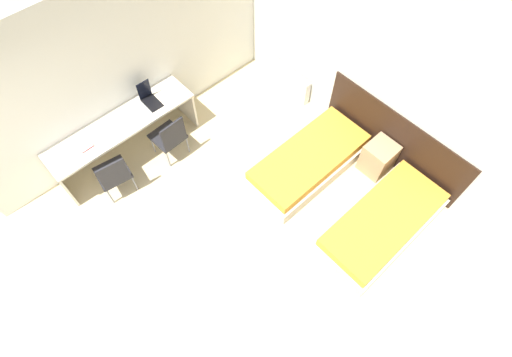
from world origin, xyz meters
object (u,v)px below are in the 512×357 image
(bed_near_window, at_px, (309,161))
(laptop, at_px, (149,98))
(nightstand, at_px, (378,158))
(bed_near_door, at_px, (382,223))
(chair_near_notebook, at_px, (113,174))
(chair_near_laptop, at_px, (170,136))

(bed_near_window, xyz_separation_m, laptop, (-2.18, -1.33, 0.66))
(bed_near_window, relative_size, nightstand, 3.61)
(bed_near_window, relative_size, laptop, 5.78)
(bed_near_door, relative_size, chair_near_notebook, 2.26)
(bed_near_window, distance_m, nightstand, 1.07)
(chair_near_laptop, relative_size, laptop, 2.56)
(chair_near_laptop, bearing_deg, bed_near_window, 38.07)
(nightstand, bearing_deg, bed_near_window, -132.87)
(bed_near_door, distance_m, chair_near_laptop, 3.43)
(nightstand, bearing_deg, bed_near_door, -47.13)
(chair_near_laptop, bearing_deg, nightstand, 40.22)
(bed_near_window, xyz_separation_m, bed_near_door, (1.45, 0.00, 0.00))
(chair_near_laptop, distance_m, chair_near_notebook, 1.01)
(bed_near_door, bearing_deg, chair_near_laptop, -155.46)
(bed_near_door, height_order, nightstand, nightstand)
(chair_near_notebook, bearing_deg, chair_near_laptop, 98.50)
(nightstand, relative_size, chair_near_notebook, 0.63)
(bed_near_window, relative_size, chair_near_laptop, 2.26)
(bed_near_door, distance_m, nightstand, 1.07)
(nightstand, distance_m, laptop, 3.64)
(chair_near_laptop, bearing_deg, chair_near_notebook, -92.57)
(chair_near_notebook, bearing_deg, bed_near_door, 46.55)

